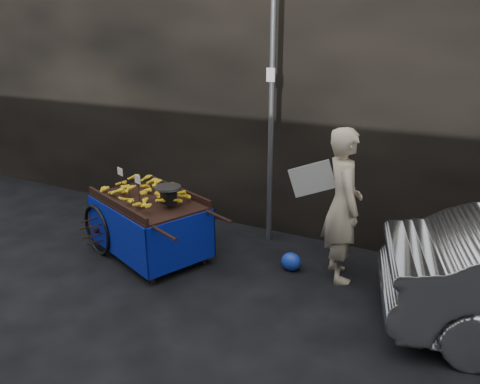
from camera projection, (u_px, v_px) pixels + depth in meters
The scene contains 6 objects.
ground at pixel (206, 271), 6.07m from camera, with size 80.00×80.00×0.00m, color black.
building_wall at pixel (312, 62), 7.27m from camera, with size 13.50×2.00×5.00m.
street_pole at pixel (272, 104), 6.38m from camera, with size 0.12×0.10×4.00m.
banana_cart at pixel (147, 204), 6.32m from camera, with size 2.38×1.70×1.18m.
vendor at pixel (343, 205), 5.64m from camera, with size 1.01×0.83×1.91m.
plastic_bag at pixel (291, 262), 6.06m from camera, with size 0.27×0.21×0.24m, color #193ABE.
Camera 1 is at (2.89, -4.59, 2.94)m, focal length 35.00 mm.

